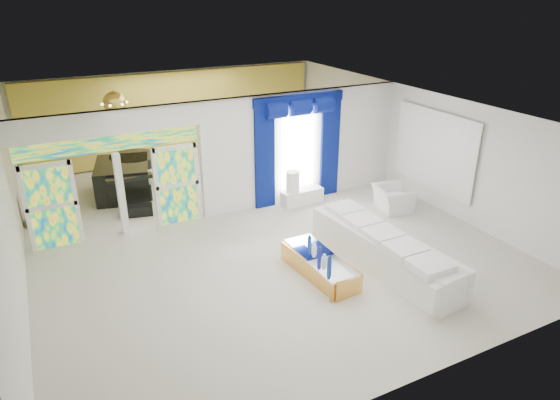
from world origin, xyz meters
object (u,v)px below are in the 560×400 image
armchair (393,198)px  grand_piano (123,179)px  console_table (302,196)px  coffee_table (319,266)px  white_sofa (382,251)px

armchair → grand_piano: 7.52m
console_table → grand_piano: 5.10m
coffee_table → console_table: coffee_table is taller
coffee_table → grand_piano: bearing=113.6°
coffee_table → armchair: size_ratio=1.97×
console_table → grand_piano: (-4.23, 2.85, 0.28)m
white_sofa → armchair: bearing=41.7°
console_table → armchair: armchair is taller
coffee_table → armchair: bearing=29.5°
white_sofa → coffee_table: (-1.35, 0.30, -0.15)m
white_sofa → armchair: white_sofa is taller
white_sofa → console_table: white_sofa is taller
console_table → coffee_table: bearing=-113.8°
white_sofa → coffee_table: size_ratio=1.99×
coffee_table → grand_piano: grand_piano is taller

